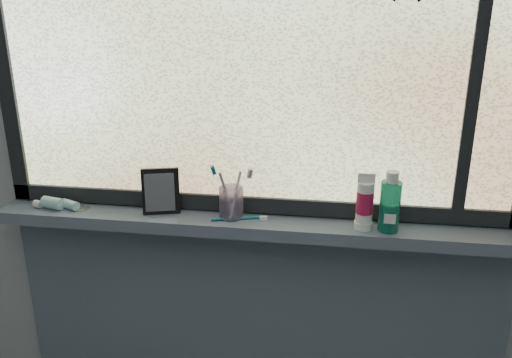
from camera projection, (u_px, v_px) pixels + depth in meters
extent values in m
cube|color=#9EA3A8|center=(258.00, 140.00, 1.73)|extent=(3.00, 0.01, 2.50)
cube|color=#525D6E|center=(254.00, 225.00, 1.75)|extent=(1.62, 0.14, 0.04)
cube|color=#525D6E|center=(257.00, 350.00, 1.98)|extent=(1.62, 0.02, 0.98)
cube|color=silver|center=(257.00, 47.00, 1.61)|extent=(1.50, 0.01, 1.00)
cube|color=black|center=(256.00, 204.00, 1.77)|extent=(1.60, 0.03, 0.05)
cube|color=black|center=(1.00, 42.00, 1.71)|extent=(0.05, 0.03, 1.10)
cube|color=black|center=(478.00, 52.00, 1.52)|extent=(0.03, 0.03, 1.00)
cube|color=black|center=(161.00, 191.00, 1.76)|extent=(0.13, 0.09, 0.14)
cylinder|color=#B092C1|center=(231.00, 202.00, 1.74)|extent=(0.09, 0.09, 0.10)
cylinder|color=#1B8F6D|center=(390.00, 201.00, 1.63)|extent=(0.07, 0.07, 0.15)
cylinder|color=silver|center=(365.00, 200.00, 1.65)|extent=(0.06, 0.06, 0.12)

